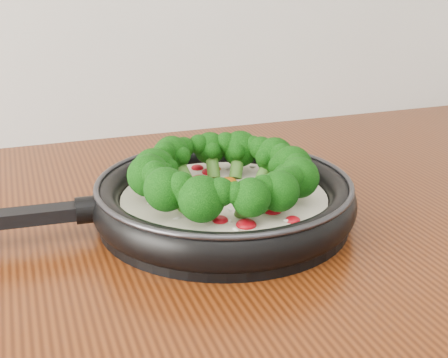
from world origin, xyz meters
name	(u,v)px	position (x,y,z in m)	size (l,w,h in m)	color
skillet	(221,193)	(0.09, 1.12, 0.93)	(0.46, 0.31, 0.08)	black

